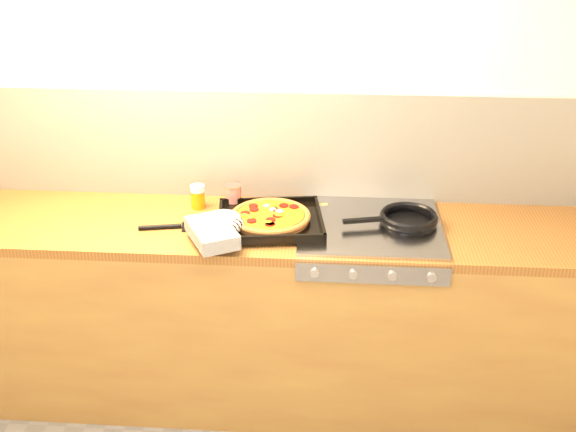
# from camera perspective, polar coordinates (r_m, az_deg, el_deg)

# --- Properties ---
(room_shell) EXTENTS (3.20, 3.20, 3.20)m
(room_shell) POSITION_cam_1_polar(r_m,az_deg,el_deg) (3.06, -1.46, 5.94)
(room_shell) COLOR white
(room_shell) RESTS_ON ground
(counter_run) EXTENTS (3.20, 0.62, 0.90)m
(counter_run) POSITION_cam_1_polar(r_m,az_deg,el_deg) (3.12, -1.82, -8.08)
(counter_run) COLOR olive
(counter_run) RESTS_ON ground
(stovetop) EXTENTS (0.60, 0.56, 0.02)m
(stovetop) POSITION_cam_1_polar(r_m,az_deg,el_deg) (2.88, 6.99, -0.85)
(stovetop) COLOR #A1A1A6
(stovetop) RESTS_ON counter_run
(pizza_on_tray) EXTENTS (0.59, 0.56, 0.07)m
(pizza_on_tray) POSITION_cam_1_polar(r_m,az_deg,el_deg) (2.82, -2.87, -0.41)
(pizza_on_tray) COLOR black
(pizza_on_tray) RESTS_ON stovetop
(frying_pan) EXTENTS (0.43, 0.30, 0.04)m
(frying_pan) POSITION_cam_1_polar(r_m,az_deg,el_deg) (2.89, 10.06, -0.24)
(frying_pan) COLOR black
(frying_pan) RESTS_ON stovetop
(tomato_can) EXTENTS (0.10, 0.10, 0.11)m
(tomato_can) POSITION_cam_1_polar(r_m,az_deg,el_deg) (3.04, -4.67, 1.70)
(tomato_can) COLOR #960C0C
(tomato_can) RESTS_ON counter_run
(juice_glass) EXTENTS (0.07, 0.07, 0.11)m
(juice_glass) POSITION_cam_1_polar(r_m,az_deg,el_deg) (3.04, -7.64, 1.65)
(juice_glass) COLOR #C9790B
(juice_glass) RESTS_ON counter_run
(wooden_spoon) EXTENTS (0.29, 0.13, 0.02)m
(wooden_spoon) POSITION_cam_1_polar(r_m,az_deg,el_deg) (3.02, 1.36, 0.71)
(wooden_spoon) COLOR #AA8248
(wooden_spoon) RESTS_ON counter_run
(black_spatula) EXTENTS (0.29, 0.11, 0.02)m
(black_spatula) POSITION_cam_1_polar(r_m,az_deg,el_deg) (2.89, -9.62, -0.90)
(black_spatula) COLOR black
(black_spatula) RESTS_ON counter_run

